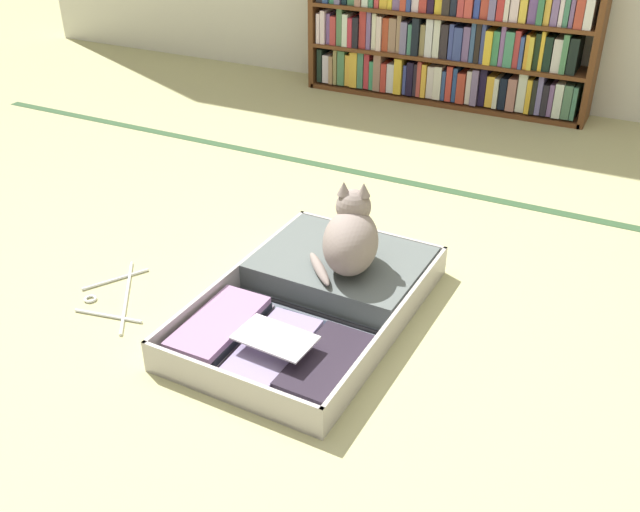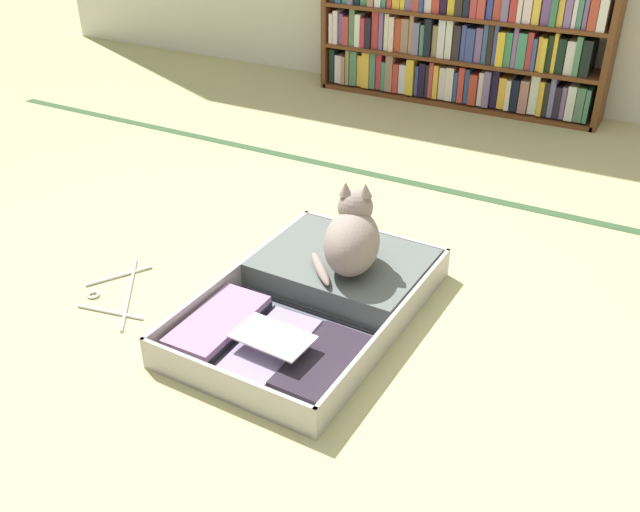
{
  "view_description": "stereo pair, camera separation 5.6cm",
  "coord_description": "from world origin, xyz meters",
  "px_view_note": "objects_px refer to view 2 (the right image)",
  "views": [
    {
      "loc": [
        0.83,
        -1.49,
        1.29
      ],
      "look_at": [
        0.03,
        0.12,
        0.22
      ],
      "focal_mm": 40.05,
      "sensor_mm": 36.0,
      "label": 1
    },
    {
      "loc": [
        0.88,
        -1.46,
        1.29
      ],
      "look_at": [
        0.03,
        0.12,
        0.22
      ],
      "focal_mm": 40.05,
      "sensor_mm": 36.0,
      "label": 2
    }
  ],
  "objects_px": {
    "open_suitcase": "(320,293)",
    "clothes_hanger": "(117,293)",
    "bookshelf": "(457,38)",
    "black_cat": "(352,238)"
  },
  "relations": [
    {
      "from": "open_suitcase",
      "to": "clothes_hanger",
      "type": "relative_size",
      "value": 2.6
    },
    {
      "from": "bookshelf",
      "to": "open_suitcase",
      "type": "relative_size",
      "value": 1.72
    },
    {
      "from": "open_suitcase",
      "to": "clothes_hanger",
      "type": "bearing_deg",
      "value": -156.37
    },
    {
      "from": "black_cat",
      "to": "bookshelf",
      "type": "bearing_deg",
      "value": 100.12
    },
    {
      "from": "open_suitcase",
      "to": "black_cat",
      "type": "height_order",
      "value": "black_cat"
    },
    {
      "from": "bookshelf",
      "to": "black_cat",
      "type": "relative_size",
      "value": 5.04
    },
    {
      "from": "bookshelf",
      "to": "open_suitcase",
      "type": "distance_m",
      "value": 2.13
    },
    {
      "from": "open_suitcase",
      "to": "clothes_hanger",
      "type": "height_order",
      "value": "open_suitcase"
    },
    {
      "from": "bookshelf",
      "to": "clothes_hanger",
      "type": "xyz_separation_m",
      "value": [
        -0.31,
        -2.35,
        -0.35
      ]
    },
    {
      "from": "bookshelf",
      "to": "open_suitcase",
      "type": "bearing_deg",
      "value": -81.85
    }
  ]
}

